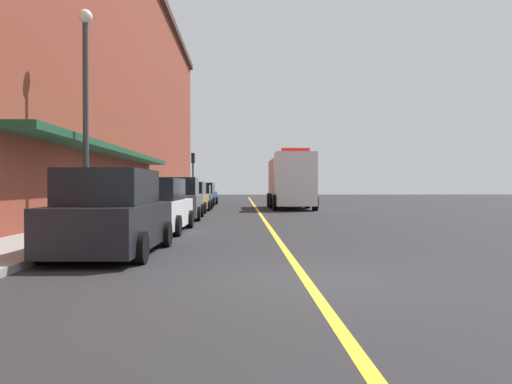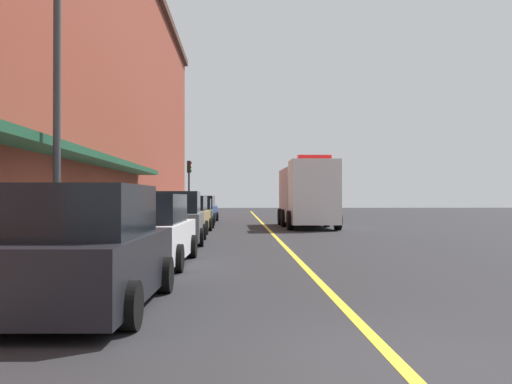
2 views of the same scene
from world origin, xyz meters
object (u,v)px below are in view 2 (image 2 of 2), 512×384
Objects in this scene: parking_meter_1 at (134,215)px; parked_car_5 at (202,210)px; parked_car_3 at (189,216)px; parked_car_2 at (177,219)px; parked_car_4 at (196,214)px; parking_meter_0 at (123,217)px; parking_meter_2 at (68,226)px; traffic_light_near at (189,178)px; box_truck at (307,195)px; parking_meter_3 at (150,212)px; parked_car_0 at (88,252)px; street_lamp_left at (57,84)px; parked_car_1 at (148,232)px.

parked_car_5 is at bearing 85.61° from parking_meter_1.
parked_car_2 is at bearing -178.06° from parked_car_3.
parked_car_4 reaches higher than parking_meter_0.
traffic_light_near reaches higher than parking_meter_2.
parked_car_4 is at bearing -96.39° from box_truck.
parking_meter_2 is 11.47m from parking_meter_3.
parking_meter_1 is (-1.45, 11.78, 0.19)m from parked_car_0.
box_truck reaches higher than parked_car_3.
street_lamp_left is at bearing 172.34° from parked_car_3.
parked_car_1 reaches higher than parking_meter_2.
parked_car_2 is at bearing -177.37° from parked_car_5.
parking_meter_3 is at bearing 90.00° from parking_meter_0.
street_lamp_left is (-2.02, -12.95, 3.58)m from parked_car_3.
parked_car_2 is 8.19m from street_lamp_left.
parked_car_0 is 3.43× the size of parking_meter_0.
parked_car_0 is 9.94m from parking_meter_0.
parking_meter_1 and parking_meter_3 have the same top height.
parking_meter_0 and parking_meter_1 have the same top height.
parked_car_3 is 8.20m from parking_meter_0.
street_lamp_left is at bearing 172.35° from parked_car_4.
parked_car_0 is 6.41m from street_lamp_left.
parked_car_1 is 3.68× the size of parking_meter_1.
parking_meter_2 is at bearing 179.16° from parked_car_5.
parked_car_5 is at bearing 1.50° from parked_car_3.
box_truck is at bearing -13.50° from parked_car_0.
street_lamp_left is (-0.60, -10.37, 3.34)m from parking_meter_3.
parked_car_2 is 0.63× the size of box_truck.
parked_car_3 is (-0.03, 17.90, -0.06)m from parked_car_0.
traffic_light_near reaches higher than parked_car_1.
street_lamp_left reaches higher than parked_car_0.
parked_car_2 reaches higher than parked_car_0.
parked_car_5 is 24.90m from street_lamp_left.
parked_car_4 is 3.66× the size of parking_meter_3.
parked_car_5 is at bearing -1.06° from parked_car_2.
traffic_light_near reaches higher than parked_car_2.
parked_car_2 is at bearing 179.12° from parked_car_4.
parked_car_2 is 3.70× the size of parking_meter_0.
parked_car_0 is 17.90m from parked_car_3.
parked_car_3 is 0.56× the size of box_truck.
parked_car_1 is at bearing 178.83° from parked_car_4.
street_lamp_left is (-1.98, -18.29, 3.65)m from parked_car_4.
parked_car_5 is (-0.06, 11.61, 0.01)m from parked_car_3.
parking_meter_1 is at bearing 177.80° from parked_car_5.
parked_car_3 is at bearing 80.02° from parking_meter_0.
parked_car_4 is (-0.12, 11.19, -0.13)m from parked_car_2.
parking_meter_3 is (-1.47, 9.77, 0.23)m from parked_car_1.
parked_car_4 is 3.66× the size of parking_meter_2.
parked_car_0 is at bearing -178.58° from parked_car_1.
parking_meter_1 is (0.00, 1.95, 0.00)m from parking_meter_0.
parked_car_3 is at bearing -0.76° from parked_car_2.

